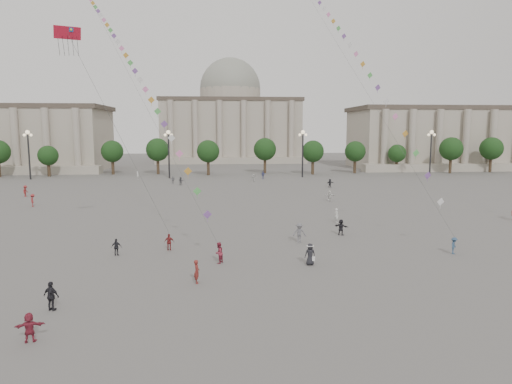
{
  "coord_description": "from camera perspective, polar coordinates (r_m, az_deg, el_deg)",
  "views": [
    {
      "loc": [
        -3.47,
        -32.37,
        10.7
      ],
      "look_at": [
        -0.06,
        12.0,
        4.63
      ],
      "focal_mm": 32.0,
      "sensor_mm": 36.0,
      "label": 1
    }
  ],
  "objects": [
    {
      "name": "lamp_post_far_west",
      "position": [
        110.53,
        -26.58,
        5.21
      ],
      "size": [
        2.0,
        0.9,
        10.65
      ],
      "color": "#262628",
      "rests_on": "ground"
    },
    {
      "name": "person_crowd_3",
      "position": [
        47.61,
        10.58,
        -4.35
      ],
      "size": [
        1.48,
        1.34,
        1.64
      ],
      "primitive_type": "imported",
      "rotation": [
        0.0,
        0.0,
        2.46
      ],
      "color": "black",
      "rests_on": "ground"
    },
    {
      "name": "lamp_post_mid_west",
      "position": [
        103.07,
        -10.87,
        5.77
      ],
      "size": [
        2.0,
        0.9,
        10.65
      ],
      "color": "#262628",
      "rests_on": "ground"
    },
    {
      "name": "person_crowd_16",
      "position": [
        92.96,
        -10.36,
        1.5
      ],
      "size": [
        0.94,
        0.53,
        1.51
      ],
      "primitive_type": "imported",
      "rotation": [
        0.0,
        0.0,
        0.2
      ],
      "color": "slate",
      "rests_on": "ground"
    },
    {
      "name": "tourist_2",
      "position": [
        26.7,
        -26.47,
        -14.91
      ],
      "size": [
        1.5,
        0.78,
        1.54
      ],
      "primitive_type": "imported",
      "rotation": [
        0.0,
        0.0,
        3.38
      ],
      "color": "maroon",
      "rests_on": "ground"
    },
    {
      "name": "lamp_post_far_east",
      "position": [
        113.31,
        21.04,
        5.56
      ],
      "size": [
        2.0,
        0.9,
        10.65
      ],
      "color": "#262628",
      "rests_on": "ground"
    },
    {
      "name": "person_crowd_10",
      "position": [
        102.46,
        -14.56,
        2.03
      ],
      "size": [
        0.72,
        0.79,
        1.81
      ],
      "primitive_type": "imported",
      "rotation": [
        0.0,
        0.0,
        2.15
      ],
      "color": "silver",
      "rests_on": "ground"
    },
    {
      "name": "tourist_1",
      "position": [
        30.35,
        -24.21,
        -11.79
      ],
      "size": [
        1.13,
        0.78,
        1.79
      ],
      "primitive_type": "imported",
      "rotation": [
        0.0,
        0.0,
        2.78
      ],
      "color": "black",
      "rests_on": "ground"
    },
    {
      "name": "person_crowd_12",
      "position": [
        90.28,
        -9.39,
        1.38
      ],
      "size": [
        1.4,
        1.43,
        1.64
      ],
      "primitive_type": "imported",
      "rotation": [
        0.0,
        0.0,
        2.34
      ],
      "color": "#5C5D61",
      "rests_on": "ground"
    },
    {
      "name": "person_crowd_13",
      "position": [
        53.83,
        10.03,
        -2.91
      ],
      "size": [
        0.58,
        0.71,
        1.69
      ],
      "primitive_type": "imported",
      "rotation": [
        0.0,
        0.0,
        1.89
      ],
      "color": "silver",
      "rests_on": "ground"
    },
    {
      "name": "hall_central",
      "position": [
        161.67,
        -3.2,
        9.0
      ],
      "size": [
        48.3,
        34.3,
        35.5
      ],
      "color": "#A9A18E",
      "rests_on": "ground"
    },
    {
      "name": "tourist_0",
      "position": [
        41.7,
        -10.79,
        -6.17
      ],
      "size": [
        0.9,
        0.4,
        1.51
      ],
      "primitive_type": "imported",
      "rotation": [
        0.0,
        0.0,
        3.18
      ],
      "color": "maroon",
      "rests_on": "ground"
    },
    {
      "name": "hat_person",
      "position": [
        36.88,
        6.78,
        -7.69
      ],
      "size": [
        0.9,
        0.63,
        1.74
      ],
      "color": "black",
      "rests_on": "ground"
    },
    {
      "name": "dragon_kite",
      "position": [
        44.42,
        -22.33,
        16.83
      ],
      "size": [
        5.32,
        1.46,
        19.37
      ],
      "color": "#B7132A",
      "rests_on": "ground"
    },
    {
      "name": "person_crowd_4",
      "position": [
        95.6,
        -0.3,
        1.79
      ],
      "size": [
        1.32,
        1.28,
        1.5
      ],
      "primitive_type": "imported",
      "rotation": [
        0.0,
        0.0,
        3.9
      ],
      "color": "silver",
      "rests_on": "ground"
    },
    {
      "name": "lamp_post_mid_east",
      "position": [
        104.08,
        5.87,
        5.88
      ],
      "size": [
        2.0,
        0.9,
        10.65
      ],
      "color": "#262628",
      "rests_on": "ground"
    },
    {
      "name": "tree_row",
      "position": [
        110.55,
        -2.6,
        5.01
      ],
      "size": [
        137.12,
        5.12,
        8.0
      ],
      "color": "#35271A",
      "rests_on": "ground"
    },
    {
      "name": "tourist_4",
      "position": [
        41.09,
        -17.04,
        -6.61
      ],
      "size": [
        0.87,
        0.36,
        1.48
      ],
      "primitive_type": "imported",
      "rotation": [
        0.0,
        0.0,
        3.15
      ],
      "color": "black",
      "rests_on": "ground"
    },
    {
      "name": "kite_train_mid",
      "position": [
        73.26,
        9.96,
        19.31
      ],
      "size": [
        5.9,
        60.62,
        76.46
      ],
      "color": "#3F3F3F",
      "rests_on": "ground"
    },
    {
      "name": "person_crowd_9",
      "position": [
        86.56,
        9.23,
        1.11
      ],
      "size": [
        1.56,
        1.11,
        1.63
      ],
      "primitive_type": "imported",
      "rotation": [
        0.0,
        0.0,
        0.47
      ],
      "color": "black",
      "rests_on": "ground"
    },
    {
      "name": "kite_train_west",
      "position": [
        64.58,
        -15.93,
        15.6
      ],
      "size": [
        23.05,
        49.98,
        65.66
      ],
      "color": "#3F3F3F",
      "rests_on": "ground"
    },
    {
      "name": "person_crowd_20",
      "position": [
        32.73,
        -7.41,
        -9.83
      ],
      "size": [
        0.49,
        0.67,
        1.68
      ],
      "primitive_type": "imported",
      "rotation": [
        0.0,
        0.0,
        1.73
      ],
      "color": "maroon",
      "rests_on": "ground"
    },
    {
      "name": "kite_flyer_0",
      "position": [
        37.21,
        -4.68,
        -7.58
      ],
      "size": [
        0.98,
        1.06,
        1.74
      ],
      "primitive_type": "imported",
      "rotation": [
        0.0,
        0.0,
        4.21
      ],
      "color": "maroon",
      "rests_on": "ground"
    },
    {
      "name": "person_crowd_2",
      "position": [
        82.3,
        -26.86,
        0.1
      ],
      "size": [
        0.8,
        1.26,
        1.85
      ],
      "primitive_type": "imported",
      "rotation": [
        0.0,
        0.0,
        1.47
      ],
      "color": "maroon",
      "rests_on": "ground"
    },
    {
      "name": "person_crowd_17",
      "position": [
        71.24,
        -26.13,
        -0.94
      ],
      "size": [
        1.07,
        1.33,
        1.79
      ],
      "primitive_type": "imported",
      "rotation": [
        0.0,
        0.0,
        1.98
      ],
      "color": "maroon",
      "rests_on": "ground"
    },
    {
      "name": "kite_flyer_1",
      "position": [
        43.38,
        23.52,
        -6.17
      ],
      "size": [
        1.02,
        1.09,
        1.48
      ],
      "primitive_type": "imported",
      "rotation": [
        0.0,
        0.0,
        0.9
      ],
      "color": "#304C6C",
      "rests_on": "ground"
    },
    {
      "name": "person_crowd_7",
      "position": [
        70.03,
        9.19,
        -0.46
      ],
      "size": [
        1.55,
        0.97,
        1.6
      ],
      "primitive_type": "imported",
      "rotation": [
        0.0,
        0.0,
        2.77
      ],
      "color": "silver",
      "rests_on": "ground"
    },
    {
      "name": "person_crowd_6",
      "position": [
        43.89,
        5.44,
        -5.1
      ],
      "size": [
        1.29,
        0.82,
        1.91
      ],
      "primitive_type": "imported",
      "rotation": [
        0.0,
        0.0,
        6.19
      ],
      "color": "slate",
      "rests_on": "ground"
    },
    {
      "name": "person_crowd_0",
      "position": [
        100.28,
        0.86,
        2.13
      ],
      "size": [
        1.04,
        0.54,
        1.7
      ],
      "primitive_type": "imported",
      "rotation": [
        0.0,
        0.0,
        0.13
      ],
      "color": "#3A4383",
      "rests_on": "ground"
    },
    {
      "name": "ground",
      "position": [
        34.27,
        1.67,
        -10.43
      ],
      "size": [
        360.0,
        360.0,
        0.0
      ],
      "primitive_type": "plane",
      "color": "#565451",
      "rests_on": "ground"
    },
    {
      "name": "hall_east",
      "position": [
        148.68,
        27.63,
        6.01
      ],
      "size": [
        84.0,
        26.22,
        17.2
      ],
      "color": "#A9A18E",
      "rests_on": "ground"
    }
  ]
}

